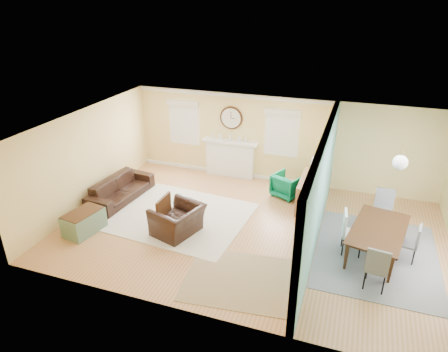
{
  "coord_description": "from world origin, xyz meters",
  "views": [
    {
      "loc": [
        2.1,
        -8.02,
        5.25
      ],
      "look_at": [
        -0.8,
        0.3,
        1.2
      ],
      "focal_mm": 32.0,
      "sensor_mm": 36.0,
      "label": 1
    }
  ],
  "objects_px": {
    "eames_chair": "(178,220)",
    "green_chair": "(287,185)",
    "sofa": "(121,189)",
    "credenza": "(309,192)",
    "dining_table": "(378,242)"
  },
  "relations": [
    {
      "from": "eames_chair",
      "to": "dining_table",
      "type": "relative_size",
      "value": 0.58
    },
    {
      "from": "sofa",
      "to": "credenza",
      "type": "distance_m",
      "value": 5.16
    },
    {
      "from": "dining_table",
      "to": "green_chair",
      "type": "bearing_deg",
      "value": 59.54
    },
    {
      "from": "eames_chair",
      "to": "green_chair",
      "type": "xyz_separation_m",
      "value": [
        2.07,
        2.78,
        -0.03
      ]
    },
    {
      "from": "eames_chair",
      "to": "sofa",
      "type": "bearing_deg",
      "value": -98.15
    },
    {
      "from": "sofa",
      "to": "dining_table",
      "type": "bearing_deg",
      "value": -88.37
    },
    {
      "from": "green_chair",
      "to": "credenza",
      "type": "distance_m",
      "value": 0.75
    },
    {
      "from": "eames_chair",
      "to": "credenza",
      "type": "relative_size",
      "value": 0.74
    },
    {
      "from": "sofa",
      "to": "dining_table",
      "type": "xyz_separation_m",
      "value": [
        6.74,
        -0.43,
        0.02
      ]
    },
    {
      "from": "sofa",
      "to": "green_chair",
      "type": "xyz_separation_m",
      "value": [
        4.32,
        1.71,
        0.02
      ]
    },
    {
      "from": "eames_chair",
      "to": "green_chair",
      "type": "height_order",
      "value": "eames_chair"
    },
    {
      "from": "eames_chair",
      "to": "credenza",
      "type": "xyz_separation_m",
      "value": [
        2.73,
        2.43,
        0.04
      ]
    },
    {
      "from": "sofa",
      "to": "eames_chair",
      "type": "bearing_deg",
      "value": -110.1
    },
    {
      "from": "sofa",
      "to": "green_chair",
      "type": "distance_m",
      "value": 4.65
    },
    {
      "from": "green_chair",
      "to": "credenza",
      "type": "height_order",
      "value": "credenza"
    }
  ]
}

